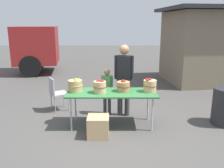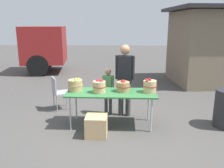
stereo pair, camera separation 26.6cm
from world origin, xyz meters
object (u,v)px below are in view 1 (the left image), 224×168
object	(u,v)px
apple_basket_red_2	(150,85)
folding_chair	(57,91)
market_table	(112,94)
vendor_adult	(124,75)
child_customer	(107,88)
produce_crate	(99,126)
apple_basket_red_0	(100,86)
apple_basket_red_1	(124,86)
apple_basket_green_0	(76,85)

from	to	relation	value
apple_basket_red_2	folding_chair	size ratio (longest dim) A/B	0.35
market_table	folding_chair	size ratio (longest dim) A/B	2.21
vendor_adult	child_customer	size ratio (longest dim) A/B	1.51
market_table	folding_chair	world-z (taller)	folding_chair
folding_chair	produce_crate	xyz separation A→B (m)	(1.13, -1.43, -0.30)
apple_basket_red_0	produce_crate	bearing A→B (deg)	-91.46
apple_basket_red_1	vendor_adult	world-z (taller)	vendor_adult
market_table	produce_crate	bearing A→B (deg)	-115.97
market_table	child_customer	world-z (taller)	child_customer
folding_chair	vendor_adult	bearing A→B (deg)	-130.07
market_table	apple_basket_red_2	bearing A→B (deg)	2.09
child_customer	folding_chair	world-z (taller)	child_customer
apple_basket_red_0	vendor_adult	bearing A→B (deg)	49.48
vendor_adult	child_customer	xyz separation A→B (m)	(-0.40, 0.10, -0.34)
apple_basket_red_1	produce_crate	size ratio (longest dim) A/B	0.72
child_customer	vendor_adult	bearing A→B (deg)	-176.44
child_customer	produce_crate	xyz separation A→B (m)	(-0.15, -1.22, -0.46)
vendor_adult	produce_crate	size ratio (longest dim) A/B	4.11
apple_basket_green_0	apple_basket_red_1	size ratio (longest dim) A/B	1.08
apple_basket_red_1	folding_chair	world-z (taller)	apple_basket_red_1
apple_basket_red_0	produce_crate	world-z (taller)	apple_basket_red_0
apple_basket_red_1	vendor_adult	distance (m)	0.53
apple_basket_red_2	produce_crate	size ratio (longest dim) A/B	0.73
market_table	apple_basket_red_1	xyz separation A→B (m)	(0.25, 0.07, 0.16)
apple_basket_red_1	apple_basket_red_2	xyz separation A→B (m)	(0.56, -0.04, 0.02)
child_customer	produce_crate	size ratio (longest dim) A/B	2.73
vendor_adult	market_table	bearing A→B (deg)	71.33
apple_basket_green_0	apple_basket_red_0	distance (m)	0.54
apple_basket_red_1	market_table	bearing A→B (deg)	-164.85
child_customer	produce_crate	bearing A→B (deg)	99.99
apple_basket_red_0	apple_basket_red_1	distance (m)	0.51
apple_basket_green_0	child_customer	xyz separation A→B (m)	(0.66, 0.62, -0.22)
apple_basket_green_0	apple_basket_red_2	bearing A→B (deg)	-1.17
apple_basket_green_0	vendor_adult	bearing A→B (deg)	26.11
apple_basket_green_0	folding_chair	distance (m)	1.10
market_table	produce_crate	distance (m)	0.78
apple_basket_red_1	folding_chair	distance (m)	1.88
apple_basket_green_0	produce_crate	xyz separation A→B (m)	(0.51, -0.60, -0.68)
produce_crate	apple_basket_red_2	bearing A→B (deg)	27.98
apple_basket_red_2	vendor_adult	size ratio (longest dim) A/B	0.18
market_table	apple_basket_red_1	bearing A→B (deg)	15.15
apple_basket_red_1	folding_chair	bearing A→B (deg)	153.34
market_table	apple_basket_green_0	xyz separation A→B (m)	(-0.78, 0.06, 0.18)
market_table	folding_chair	bearing A→B (deg)	147.37
apple_basket_red_2	vendor_adult	bearing A→B (deg)	133.49
child_customer	produce_crate	world-z (taller)	child_customer
apple_basket_green_0	apple_basket_red_1	distance (m)	1.03
apple_basket_red_0	apple_basket_red_2	distance (m)	1.06
apple_basket_green_0	market_table	bearing A→B (deg)	-4.55
apple_basket_red_1	child_customer	xyz separation A→B (m)	(-0.36, 0.61, -0.20)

